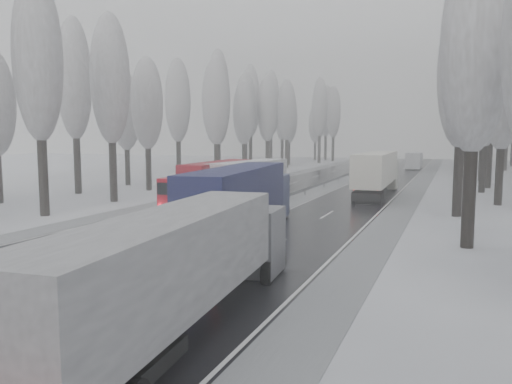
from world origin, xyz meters
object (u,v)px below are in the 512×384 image
Objects in this scene: truck_red_white at (244,179)px; truck_red_red at (213,180)px; truck_blue_box at (243,196)px; truck_cream_box at (377,171)px; truck_grey_tarp at (186,262)px; box_truck_distant at (414,161)px.

truck_red_white is 2.82m from truck_red_red.
truck_blue_box is 0.96× the size of truck_cream_box.
truck_grey_tarp is 15.07m from truck_blue_box.
truck_grey_tarp is 84.35m from box_truck_distant.
truck_cream_box is at bearing 85.03° from truck_grey_tarp.
truck_grey_tarp is 1.02× the size of truck_red_white.
truck_red_red is (-12.97, -57.44, 0.61)m from box_truck_distant.
truck_grey_tarp is at bearing -67.75° from truck_red_red.
truck_red_red is (-12.80, -11.57, -0.41)m from truck_cream_box.
truck_cream_box is 45.88m from box_truck_distant.
truck_grey_tarp is at bearing -80.28° from truck_blue_box.
box_truck_distant is (4.64, 69.92, -0.90)m from truck_blue_box.
truck_cream_box is 1.17× the size of truck_red_white.
box_truck_distant is at bearing 85.02° from truck_grey_tarp.
truck_red_white is at bearing 105.19° from truck_grey_tarp.
box_truck_distant is at bearing 79.19° from truck_blue_box.
truck_red_white is at bearing -137.49° from truck_cream_box.
truck_grey_tarp reaches higher than truck_red_white.
truck_blue_box is 1.12× the size of truck_red_white.
truck_cream_box reaches higher than truck_red_red.
truck_red_white is (-10.67, -55.81, 0.63)m from box_truck_distant.
truck_blue_box is at bearing 101.96° from truck_grey_tarp.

